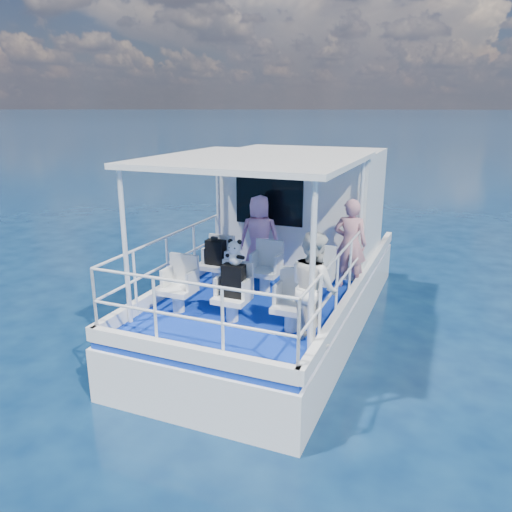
{
  "coord_description": "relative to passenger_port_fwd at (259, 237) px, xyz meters",
  "views": [
    {
      "loc": [
        2.88,
        -7.17,
        3.89
      ],
      "look_at": [
        0.09,
        -0.4,
        1.7
      ],
      "focal_mm": 35.0,
      "sensor_mm": 36.0,
      "label": 1
    }
  ],
  "objects": [
    {
      "name": "ground",
      "position": [
        0.38,
        -0.9,
        -1.65
      ],
      "size": [
        2000.0,
        2000.0,
        0.0
      ],
      "primitive_type": "plane",
      "color": "#081D3D",
      "rests_on": "ground"
    },
    {
      "name": "hull",
      "position": [
        0.38,
        0.1,
        -1.65
      ],
      "size": [
        3.0,
        7.0,
        1.6
      ],
      "primitive_type": "cube",
      "color": "white",
      "rests_on": "ground"
    },
    {
      "name": "deck",
      "position": [
        0.38,
        0.1,
        -0.8
      ],
      "size": [
        2.9,
        6.9,
        0.1
      ],
      "primitive_type": "cube",
      "color": "#0A2795",
      "rests_on": "hull"
    },
    {
      "name": "cabin",
      "position": [
        0.38,
        1.4,
        0.35
      ],
      "size": [
        2.85,
        2.0,
        2.2
      ],
      "primitive_type": "cube",
      "color": "white",
      "rests_on": "deck"
    },
    {
      "name": "canopy",
      "position": [
        0.38,
        -1.1,
        1.49
      ],
      "size": [
        3.0,
        3.2,
        0.08
      ],
      "primitive_type": "cube",
      "color": "white",
      "rests_on": "cabin"
    },
    {
      "name": "canopy_posts",
      "position": [
        0.38,
        -1.15,
        0.35
      ],
      "size": [
        2.77,
        2.97,
        2.2
      ],
      "color": "white",
      "rests_on": "deck"
    },
    {
      "name": "railings",
      "position": [
        0.38,
        -1.47,
        -0.25
      ],
      "size": [
        2.84,
        3.59,
        1.0
      ],
      "primitive_type": null,
      "color": "white",
      "rests_on": "deck"
    },
    {
      "name": "seat_port_fwd",
      "position": [
        -0.52,
        -0.7,
        -0.56
      ],
      "size": [
        0.48,
        0.46,
        0.38
      ],
      "primitive_type": "cube",
      "color": "silver",
      "rests_on": "deck"
    },
    {
      "name": "seat_center_fwd",
      "position": [
        0.38,
        -0.7,
        -0.56
      ],
      "size": [
        0.48,
        0.46,
        0.38
      ],
      "primitive_type": "cube",
      "color": "silver",
      "rests_on": "deck"
    },
    {
      "name": "seat_stbd_fwd",
      "position": [
        1.28,
        -0.7,
        -0.56
      ],
      "size": [
        0.48,
        0.46,
        0.38
      ],
      "primitive_type": "cube",
      "color": "silver",
      "rests_on": "deck"
    },
    {
      "name": "seat_port_aft",
      "position": [
        -0.52,
        -2.0,
        -0.56
      ],
      "size": [
        0.48,
        0.46,
        0.38
      ],
      "primitive_type": "cube",
      "color": "silver",
      "rests_on": "deck"
    },
    {
      "name": "seat_center_aft",
      "position": [
        0.38,
        -2.0,
        -0.56
      ],
      "size": [
        0.48,
        0.46,
        0.38
      ],
      "primitive_type": "cube",
      "color": "silver",
      "rests_on": "deck"
    },
    {
      "name": "seat_stbd_aft",
      "position": [
        1.28,
        -2.0,
        -0.56
      ],
      "size": [
        0.48,
        0.46,
        0.38
      ],
      "primitive_type": "cube",
      "color": "silver",
      "rests_on": "deck"
    },
    {
      "name": "passenger_port_fwd",
      "position": [
        0.0,
        0.0,
        0.0
      ],
      "size": [
        0.65,
        0.53,
        1.5
      ],
      "primitive_type": "imported",
      "rotation": [
        0.0,
        0.0,
        3.4
      ],
      "color": "#EA97C0",
      "rests_on": "deck"
    },
    {
      "name": "passenger_stbd_fwd",
      "position": [
        1.63,
        0.06,
        0.02
      ],
      "size": [
        0.59,
        0.41,
        1.54
      ],
      "primitive_type": "imported",
      "rotation": [
        0.0,
        0.0,
        3.21
      ],
      "color": "pink",
      "rests_on": "deck"
    },
    {
      "name": "passenger_stbd_aft",
      "position": [
        1.63,
        -2.16,
        -0.0
      ],
      "size": [
        0.91,
        0.91,
        1.5
      ],
      "primitive_type": "imported",
      "rotation": [
        0.0,
        0.0,
        2.36
      ],
      "color": "white",
      "rests_on": "deck"
    },
    {
      "name": "backpack_port",
      "position": [
        -0.52,
        -0.72,
        -0.16
      ],
      "size": [
        0.33,
        0.18,
        0.43
      ],
      "primitive_type": "cube",
      "color": "black",
      "rests_on": "seat_port_fwd"
    },
    {
      "name": "backpack_center",
      "position": [
        0.42,
        -2.0,
        -0.13
      ],
      "size": [
        0.32,
        0.18,
        0.48
      ],
      "primitive_type": "cube",
      "color": "black",
      "rests_on": "seat_center_aft"
    },
    {
      "name": "compact_camera",
      "position": [
        -0.53,
        -0.73,
        0.09
      ],
      "size": [
        0.11,
        0.06,
        0.06
      ],
      "primitive_type": "cube",
      "color": "black",
      "rests_on": "backpack_port"
    },
    {
      "name": "panda",
      "position": [
        0.43,
        -1.98,
        0.29
      ],
      "size": [
        0.24,
        0.2,
        0.37
      ],
      "primitive_type": null,
      "color": "silver",
      "rests_on": "backpack_center"
    }
  ]
}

